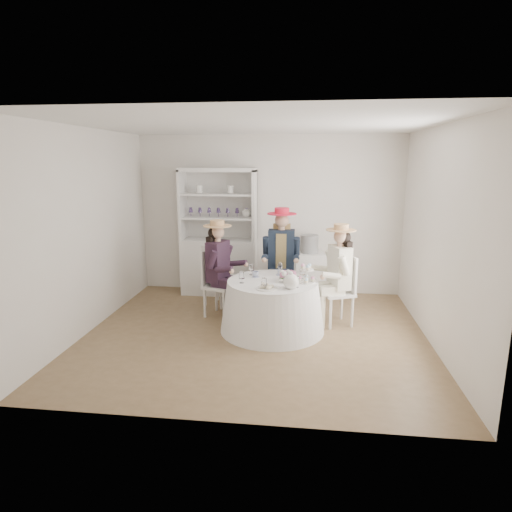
# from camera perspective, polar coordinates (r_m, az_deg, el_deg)

# --- Properties ---
(ground) EXTENTS (4.50, 4.50, 0.00)m
(ground) POSITION_cam_1_polar(r_m,az_deg,el_deg) (5.82, -0.12, -10.35)
(ground) COLOR brown
(ground) RESTS_ON ground
(ceiling) EXTENTS (4.50, 4.50, 0.00)m
(ceiling) POSITION_cam_1_polar(r_m,az_deg,el_deg) (5.38, -0.13, 17.18)
(ceiling) COLOR white
(ceiling) RESTS_ON wall_back
(wall_back) EXTENTS (4.50, 0.00, 4.50)m
(wall_back) POSITION_cam_1_polar(r_m,az_deg,el_deg) (7.41, 1.74, 5.46)
(wall_back) COLOR silver
(wall_back) RESTS_ON ground
(wall_front) EXTENTS (4.50, 0.00, 4.50)m
(wall_front) POSITION_cam_1_polar(r_m,az_deg,el_deg) (3.51, -4.05, -2.65)
(wall_front) COLOR silver
(wall_front) RESTS_ON ground
(wall_left) EXTENTS (0.00, 4.50, 4.50)m
(wall_left) POSITION_cam_1_polar(r_m,az_deg,el_deg) (6.13, -21.54, 3.08)
(wall_left) COLOR silver
(wall_left) RESTS_ON ground
(wall_right) EXTENTS (0.00, 4.50, 4.50)m
(wall_right) POSITION_cam_1_polar(r_m,az_deg,el_deg) (5.63, 23.25, 2.17)
(wall_right) COLOR silver
(wall_right) RESTS_ON ground
(tea_table) EXTENTS (1.42, 1.42, 0.70)m
(tea_table) POSITION_cam_1_polar(r_m,az_deg,el_deg) (5.84, 2.19, -6.64)
(tea_table) COLOR white
(tea_table) RESTS_ON ground
(hutch) EXTENTS (1.39, 0.77, 2.15)m
(hutch) POSITION_cam_1_polar(r_m,az_deg,el_deg) (7.40, -4.89, 0.82)
(hutch) COLOR silver
(hutch) RESTS_ON ground
(side_table) EXTENTS (0.57, 0.57, 0.77)m
(side_table) POSITION_cam_1_polar(r_m,az_deg,el_deg) (7.28, 7.02, -2.50)
(side_table) COLOR silver
(side_table) RESTS_ON ground
(hatbox) EXTENTS (0.34, 0.34, 0.29)m
(hatbox) POSITION_cam_1_polar(r_m,az_deg,el_deg) (7.16, 7.14, 1.63)
(hatbox) COLOR black
(hatbox) RESTS_ON side_table
(guest_left) EXTENTS (0.59, 0.54, 1.44)m
(guest_left) POSITION_cam_1_polar(r_m,az_deg,el_deg) (6.25, -4.90, -0.94)
(guest_left) COLOR silver
(guest_left) RESTS_ON ground
(guest_mid) EXTENTS (0.57, 0.59, 1.57)m
(guest_mid) POSITION_cam_1_polar(r_m,az_deg,el_deg) (6.59, 3.39, 0.49)
(guest_mid) COLOR silver
(guest_mid) RESTS_ON ground
(guest_right) EXTENTS (0.60, 0.54, 1.43)m
(guest_right) POSITION_cam_1_polar(r_m,az_deg,el_deg) (6.01, 10.84, -1.70)
(guest_right) COLOR silver
(guest_right) RESTS_ON ground
(spare_chair) EXTENTS (0.55, 0.55, 0.98)m
(spare_chair) POSITION_cam_1_polar(r_m,az_deg,el_deg) (6.76, -5.33, -2.39)
(spare_chair) COLOR silver
(spare_chair) RESTS_ON ground
(teacup_a) EXTENTS (0.11, 0.11, 0.07)m
(teacup_a) POSITION_cam_1_polar(r_m,az_deg,el_deg) (5.90, -0.05, -2.50)
(teacup_a) COLOR white
(teacup_a) RESTS_ON tea_table
(teacup_b) EXTENTS (0.08, 0.08, 0.07)m
(teacup_b) POSITION_cam_1_polar(r_m,az_deg,el_deg) (6.01, 3.19, -2.25)
(teacup_b) COLOR white
(teacup_b) RESTS_ON tea_table
(teacup_c) EXTENTS (0.08, 0.08, 0.06)m
(teacup_c) POSITION_cam_1_polar(r_m,az_deg,el_deg) (5.90, 4.39, -2.59)
(teacup_c) COLOR white
(teacup_c) RESTS_ON tea_table
(flower_bowl) EXTENTS (0.25, 0.25, 0.05)m
(flower_bowl) POSITION_cam_1_polar(r_m,az_deg,el_deg) (5.69, 4.13, -3.22)
(flower_bowl) COLOR white
(flower_bowl) RESTS_ON tea_table
(flower_arrangement) EXTENTS (0.20, 0.20, 0.07)m
(flower_arrangement) POSITION_cam_1_polar(r_m,az_deg,el_deg) (5.69, 4.37, -2.48)
(flower_arrangement) COLOR pink
(flower_arrangement) RESTS_ON tea_table
(table_teapot) EXTENTS (0.28, 0.20, 0.21)m
(table_teapot) POSITION_cam_1_polar(r_m,az_deg,el_deg) (5.38, 4.72, -3.42)
(table_teapot) COLOR white
(table_teapot) RESTS_ON tea_table
(sandwich_plate) EXTENTS (0.27, 0.27, 0.06)m
(sandwich_plate) POSITION_cam_1_polar(r_m,az_deg,el_deg) (5.37, 1.44, -4.25)
(sandwich_plate) COLOR white
(sandwich_plate) RESTS_ON tea_table
(cupcake_stand) EXTENTS (0.26, 0.26, 0.24)m
(cupcake_stand) POSITION_cam_1_polar(r_m,az_deg,el_deg) (5.69, 6.73, -2.62)
(cupcake_stand) COLOR white
(cupcake_stand) RESTS_ON tea_table
(stemware_set) EXTENTS (0.87, 0.91, 0.15)m
(stemware_set) POSITION_cam_1_polar(r_m,az_deg,el_deg) (5.71, 2.23, -2.60)
(stemware_set) COLOR white
(stemware_set) RESTS_ON tea_table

